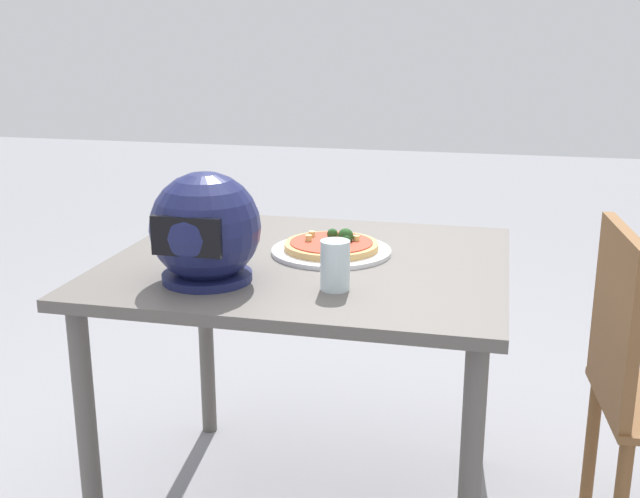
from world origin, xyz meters
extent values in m
cube|color=#5B5651|center=(0.00, 0.00, 0.76)|extent=(1.04, 0.91, 0.03)
cylinder|color=#5B5651|center=(-0.46, -0.40, 0.37)|extent=(0.05, 0.05, 0.75)
cylinder|color=#5B5651|center=(0.46, -0.40, 0.37)|extent=(0.05, 0.05, 0.75)
cylinder|color=#5B5651|center=(-0.46, 0.40, 0.37)|extent=(0.05, 0.05, 0.75)
cylinder|color=#5B5651|center=(0.46, 0.40, 0.37)|extent=(0.05, 0.05, 0.75)
cylinder|color=white|center=(-0.05, -0.07, 0.78)|extent=(0.33, 0.33, 0.01)
cylinder|color=tan|center=(-0.05, -0.07, 0.80)|extent=(0.26, 0.26, 0.02)
cylinder|color=red|center=(-0.05, -0.07, 0.81)|extent=(0.23, 0.23, 0.00)
sphere|color=#234C1E|center=(-0.08, -0.08, 0.82)|extent=(0.04, 0.04, 0.04)
sphere|color=#234C1E|center=(-0.04, -0.11, 0.82)|extent=(0.03, 0.03, 0.03)
sphere|color=#234C1E|center=(-0.09, -0.07, 0.82)|extent=(0.03, 0.03, 0.03)
cylinder|color=#E0D172|center=(0.02, -0.11, 0.82)|extent=(0.02, 0.02, 0.01)
cylinder|color=#E0D172|center=(-0.11, -0.09, 0.82)|extent=(0.02, 0.02, 0.01)
cylinder|color=#E0D172|center=(0.01, -0.06, 0.82)|extent=(0.02, 0.02, 0.02)
cylinder|color=#E0D172|center=(-0.08, -0.10, 0.82)|extent=(0.03, 0.03, 0.02)
cylinder|color=#E0D172|center=(-0.04, -0.04, 0.82)|extent=(0.02, 0.02, 0.01)
sphere|color=#191E4C|center=(0.20, 0.23, 0.91)|extent=(0.27, 0.27, 0.27)
cylinder|color=#191E4C|center=(0.20, 0.23, 0.79)|extent=(0.22, 0.22, 0.02)
cube|color=black|center=(0.20, 0.35, 0.92)|extent=(0.17, 0.02, 0.09)
cylinder|color=silver|center=(-0.12, 0.23, 0.84)|extent=(0.07, 0.07, 0.12)
cube|color=brown|center=(-0.79, -0.01, 0.68)|extent=(0.07, 0.38, 0.45)
cylinder|color=brown|center=(-0.78, -0.18, 0.21)|extent=(0.04, 0.04, 0.43)
camera|label=1|loc=(-0.48, 1.93, 1.37)|focal=43.87mm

